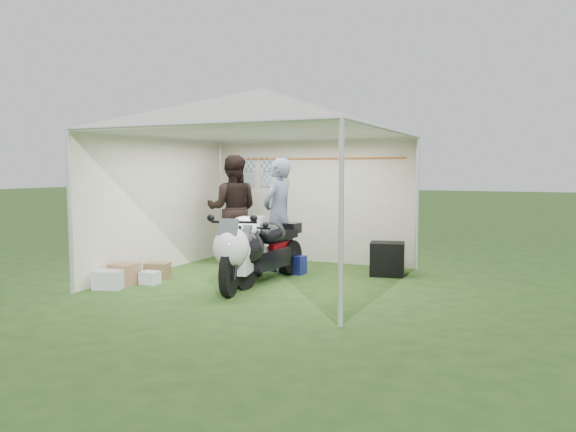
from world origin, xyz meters
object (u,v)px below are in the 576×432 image
at_px(crate_1, 125,274).
at_px(person_blue_jacket, 278,215).
at_px(motorcycle_black, 265,249).
at_px(crate_2, 150,278).
at_px(crate_0, 109,280).
at_px(canopy_tent, 263,116).
at_px(crate_3, 157,271).
at_px(paddock_stand, 293,264).
at_px(person_dark_jacket, 233,209).
at_px(motorcycle_white, 241,247).
at_px(equipment_box, 387,259).

bearing_deg(crate_1, person_blue_jacket, 52.09).
relative_size(motorcycle_black, crate_2, 7.28).
bearing_deg(crate_0, crate_1, 90.00).
distance_m(canopy_tent, crate_0, 3.39).
bearing_deg(canopy_tent, crate_3, -158.35).
height_order(paddock_stand, crate_0, paddock_stand).
xyz_separation_m(person_blue_jacket, crate_0, (-1.61, -2.40, -0.83)).
bearing_deg(crate_2, crate_3, 113.44).
bearing_deg(crate_2, paddock_stand, 46.36).
relative_size(person_blue_jacket, crate_2, 7.29).
xyz_separation_m(motorcycle_black, crate_0, (-1.89, -1.35, -0.40)).
distance_m(motorcycle_black, person_dark_jacket, 2.10).
xyz_separation_m(crate_1, crate_2, (0.33, 0.18, -0.06)).
bearing_deg(person_dark_jacket, crate_3, 56.77).
bearing_deg(canopy_tent, motorcycle_black, -58.19).
relative_size(person_dark_jacket, crate_1, 5.65).
bearing_deg(crate_3, crate_0, -99.28).
height_order(motorcycle_white, crate_3, motorcycle_white).
height_order(canopy_tent, equipment_box, canopy_tent).
relative_size(paddock_stand, person_blue_jacket, 0.21).
height_order(canopy_tent, person_dark_jacket, canopy_tent).
bearing_deg(motorcycle_black, crate_2, -146.99).
xyz_separation_m(canopy_tent, equipment_box, (1.70, 1.15, -2.30)).
relative_size(paddock_stand, crate_0, 1.01).
relative_size(motorcycle_black, person_blue_jacket, 1.00).
distance_m(canopy_tent, crate_3, 2.99).
bearing_deg(motorcycle_white, motorcycle_black, 55.95).
bearing_deg(canopy_tent, paddock_stand, 72.04).
bearing_deg(crate_1, crate_2, 28.27).
bearing_deg(crate_1, motorcycle_black, 28.16).
xyz_separation_m(paddock_stand, crate_2, (-1.63, -1.71, -0.06)).
height_order(person_dark_jacket, person_blue_jacket, person_dark_jacket).
relative_size(person_blue_jacket, crate_0, 4.79).
xyz_separation_m(canopy_tent, crate_2, (-1.42, -1.05, -2.48)).
relative_size(paddock_stand, equipment_box, 0.74).
xyz_separation_m(crate_2, crate_3, (-0.18, 0.42, 0.03)).
height_order(crate_0, crate_1, crate_1).
relative_size(motorcycle_white, motorcycle_black, 1.12).
bearing_deg(equipment_box, person_blue_jacket, -170.36).
distance_m(person_dark_jacket, crate_0, 2.98).
relative_size(person_dark_jacket, crate_3, 5.35).
height_order(motorcycle_black, person_dark_jacket, person_dark_jacket).
bearing_deg(equipment_box, motorcycle_white, -133.47).
xyz_separation_m(paddock_stand, crate_3, (-1.81, -1.29, -0.03)).
height_order(person_dark_jacket, equipment_box, person_dark_jacket).
height_order(person_dark_jacket, crate_1, person_dark_jacket).
bearing_deg(motorcycle_white, equipment_box, 32.14).
height_order(canopy_tent, motorcycle_black, canopy_tent).
bearing_deg(paddock_stand, equipment_box, 18.25).
height_order(crate_0, crate_3, crate_0).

